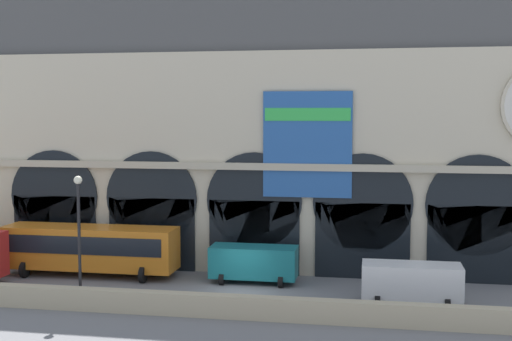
{
  "coord_description": "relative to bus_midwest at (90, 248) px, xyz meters",
  "views": [
    {
      "loc": [
        7.39,
        -36.05,
        10.14
      ],
      "look_at": [
        0.11,
        5.0,
        6.59
      ],
      "focal_mm": 46.85,
      "sensor_mm": 36.0,
      "label": 1
    }
  ],
  "objects": [
    {
      "name": "van_center",
      "position": [
        10.4,
        0.12,
        -0.54
      ],
      "size": [
        5.2,
        2.48,
        2.2
      ],
      "color": "#19727A",
      "rests_on": "ground"
    },
    {
      "name": "ground_plane",
      "position": [
        10.04,
        -2.68,
        -1.78
      ],
      "size": [
        200.0,
        200.0,
        0.0
      ],
      "primitive_type": "plane",
      "color": "slate"
    },
    {
      "name": "quay_parapet_wall",
      "position": [
        10.04,
        -6.96,
        -1.21
      ],
      "size": [
        90.0,
        0.7,
        1.15
      ],
      "primitive_type": "cube",
      "color": "#BCAD8C",
      "rests_on": "ground"
    },
    {
      "name": "bus_midwest",
      "position": [
        0.0,
        0.0,
        0.0
      ],
      "size": [
        11.0,
        3.25,
        3.1
      ],
      "color": "orange",
      "rests_on": "ground"
    },
    {
      "name": "street_lamp_quayside",
      "position": [
        2.18,
        -6.16,
        2.63
      ],
      "size": [
        0.44,
        0.44,
        6.9
      ],
      "color": "black",
      "rests_on": "ground"
    },
    {
      "name": "van_mideast",
      "position": [
        19.5,
        -3.05,
        -0.54
      ],
      "size": [
        5.2,
        2.48,
        2.2
      ],
      "color": "white",
      "rests_on": "ground"
    },
    {
      "name": "station_building",
      "position": [
        10.08,
        4.86,
        7.0
      ],
      "size": [
        41.87,
        5.48,
        18.12
      ],
      "color": "beige",
      "rests_on": "ground"
    }
  ]
}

